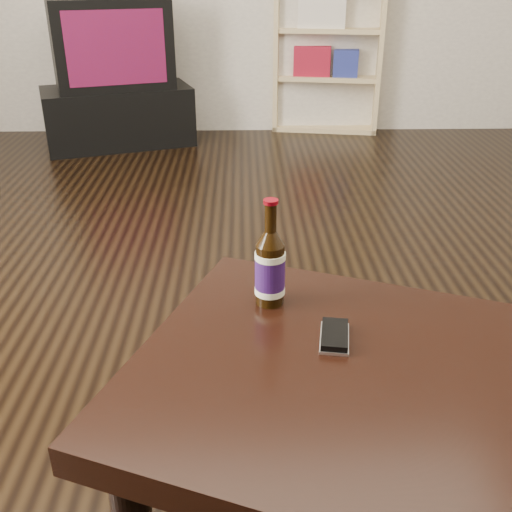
{
  "coord_description": "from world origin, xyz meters",
  "views": [
    {
      "loc": [
        0.01,
        -1.38,
        1.13
      ],
      "look_at": [
        0.03,
        -0.24,
        0.57
      ],
      "focal_mm": 42.0,
      "sensor_mm": 36.0,
      "label": 1
    }
  ],
  "objects_px": {
    "bookshelf": "(328,25)",
    "coffee_table": "(462,421)",
    "tv": "(111,44)",
    "beer_bottle": "(270,268)",
    "phone": "(335,336)",
    "tv_stand": "(118,116)"
  },
  "relations": [
    {
      "from": "bookshelf",
      "to": "tv_stand",
      "type": "bearing_deg",
      "value": -153.91
    },
    {
      "from": "tv",
      "to": "beer_bottle",
      "type": "distance_m",
      "value": 3.03
    },
    {
      "from": "coffee_table",
      "to": "tv",
      "type": "bearing_deg",
      "value": 110.68
    },
    {
      "from": "beer_bottle",
      "to": "phone",
      "type": "height_order",
      "value": "beer_bottle"
    },
    {
      "from": "tv",
      "to": "phone",
      "type": "relative_size",
      "value": 7.14
    },
    {
      "from": "phone",
      "to": "tv",
      "type": "bearing_deg",
      "value": 117.53
    },
    {
      "from": "coffee_table",
      "to": "phone",
      "type": "distance_m",
      "value": 0.28
    },
    {
      "from": "tv_stand",
      "to": "bookshelf",
      "type": "distance_m",
      "value": 1.59
    },
    {
      "from": "tv",
      "to": "beer_bottle",
      "type": "height_order",
      "value": "tv"
    },
    {
      "from": "coffee_table",
      "to": "beer_bottle",
      "type": "xyz_separation_m",
      "value": [
        -0.33,
        0.32,
        0.14
      ]
    },
    {
      "from": "bookshelf",
      "to": "beer_bottle",
      "type": "xyz_separation_m",
      "value": [
        -0.56,
        -3.32,
        -0.18
      ]
    },
    {
      "from": "bookshelf",
      "to": "coffee_table",
      "type": "xyz_separation_m",
      "value": [
        -0.23,
        -3.64,
        -0.33
      ]
    },
    {
      "from": "bookshelf",
      "to": "beer_bottle",
      "type": "height_order",
      "value": "bookshelf"
    },
    {
      "from": "beer_bottle",
      "to": "phone",
      "type": "xyz_separation_m",
      "value": [
        0.12,
        -0.15,
        -0.08
      ]
    },
    {
      "from": "bookshelf",
      "to": "phone",
      "type": "bearing_deg",
      "value": -87.66
    },
    {
      "from": "bookshelf",
      "to": "coffee_table",
      "type": "distance_m",
      "value": 3.67
    },
    {
      "from": "tv_stand",
      "to": "bookshelf",
      "type": "height_order",
      "value": "bookshelf"
    },
    {
      "from": "beer_bottle",
      "to": "phone",
      "type": "bearing_deg",
      "value": -50.71
    },
    {
      "from": "tv",
      "to": "tv_stand",
      "type": "bearing_deg",
      "value": 90.0
    },
    {
      "from": "tv_stand",
      "to": "coffee_table",
      "type": "distance_m",
      "value": 3.44
    },
    {
      "from": "bookshelf",
      "to": "phone",
      "type": "xyz_separation_m",
      "value": [
        -0.43,
        -3.47,
        -0.26
      ]
    },
    {
      "from": "coffee_table",
      "to": "phone",
      "type": "relative_size",
      "value": 11.9
    }
  ]
}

